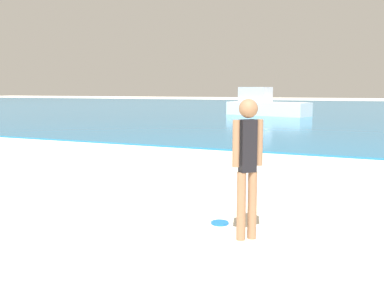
% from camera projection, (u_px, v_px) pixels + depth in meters
% --- Properties ---
extents(water, '(160.00, 60.00, 0.06)m').
position_uv_depth(water, '(334.00, 109.00, 39.54)').
color(water, '#1E6B9E').
rests_on(water, ground).
extents(person_standing, '(0.31, 0.30, 1.71)m').
position_uv_depth(person_standing, '(247.00, 161.00, 5.00)').
color(person_standing, '#936B4C').
rests_on(person_standing, ground).
extents(frisbee, '(0.24, 0.24, 0.03)m').
position_uv_depth(frisbee, '(220.00, 223.00, 5.70)').
color(frisbee, blue).
rests_on(frisbee, ground).
extents(boat_near, '(5.98, 3.39, 1.94)m').
position_uv_depth(boat_near, '(265.00, 106.00, 28.90)').
color(boat_near, white).
rests_on(boat_near, water).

